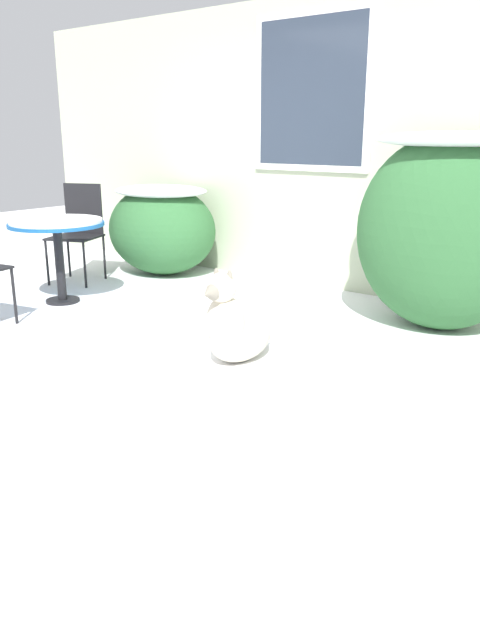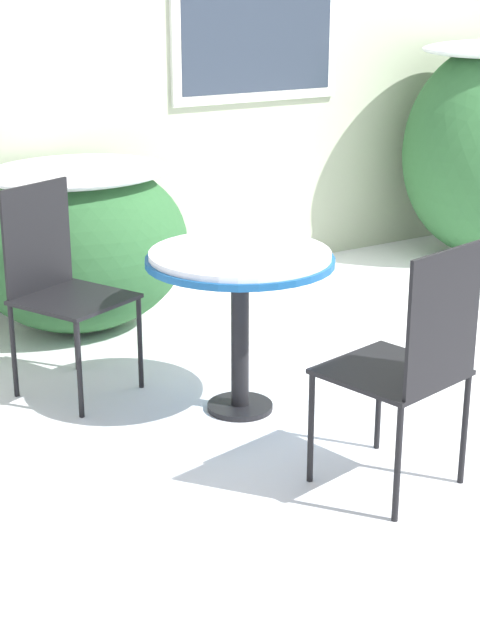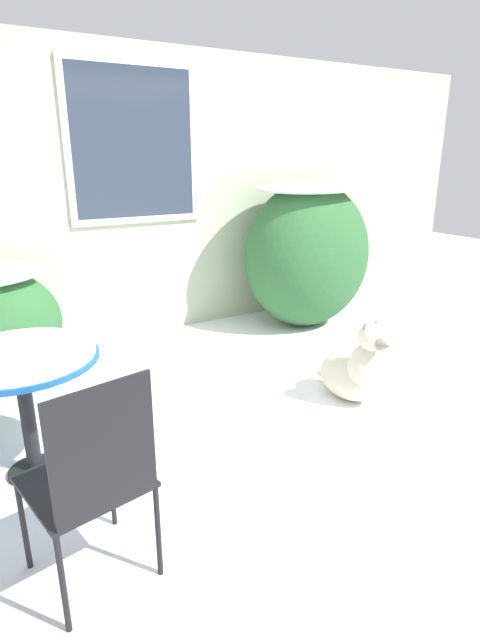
% 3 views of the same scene
% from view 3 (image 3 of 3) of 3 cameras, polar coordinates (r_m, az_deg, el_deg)
% --- Properties ---
extents(ground_plane, '(16.00, 16.00, 0.00)m').
position_cam_3_polar(ground_plane, '(3.50, 5.07, -11.30)').
color(ground_plane, white).
extents(house_wall, '(8.00, 0.10, 2.67)m').
position_cam_3_polar(house_wall, '(5.00, -9.72, 13.98)').
color(house_wall, '#B2BC9E').
rests_on(house_wall, ground_plane).
extents(shrub_middle, '(1.36, 1.08, 1.48)m').
position_cam_3_polar(shrub_middle, '(5.21, 7.72, 7.72)').
color(shrub_middle, '#2D6033').
rests_on(shrub_middle, ground_plane).
extents(patio_table, '(0.82, 0.82, 0.74)m').
position_cam_3_polar(patio_table, '(2.91, -23.78, -5.19)').
color(patio_table, black).
rests_on(patio_table, ground_plane).
extents(patio_chair_far_side, '(0.53, 0.53, 0.97)m').
position_cam_3_polar(patio_chair_far_side, '(2.13, -16.49, -16.72)').
color(patio_chair_far_side, black).
rests_on(patio_chair_far_side, ground_plane).
extents(dog, '(0.35, 0.72, 0.65)m').
position_cam_3_polar(dog, '(3.74, 12.94, -5.71)').
color(dog, beige).
rests_on(dog, ground_plane).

